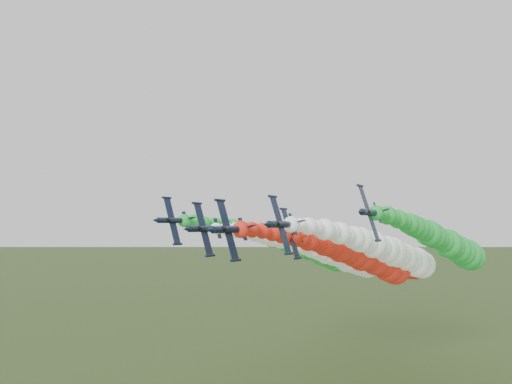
% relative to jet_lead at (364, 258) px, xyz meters
% --- Properties ---
extents(jet_lead, '(14.89, 85.91, 21.31)m').
position_rel_jet_lead_xyz_m(jet_lead, '(0.00, 0.00, 0.00)').
color(jet_lead, '#101A32').
rests_on(jet_lead, ground).
extents(jet_inner_left, '(14.22, 85.24, 20.64)m').
position_rel_jet_lead_xyz_m(jet_inner_left, '(-10.67, 5.90, 0.41)').
color(jet_inner_left, '#101A32').
rests_on(jet_inner_left, ground).
extents(jet_inner_right, '(14.43, 85.45, 20.85)m').
position_rel_jet_lead_xyz_m(jet_inner_right, '(5.55, 6.16, 1.20)').
color(jet_inner_right, '#101A32').
rests_on(jet_inner_right, ground).
extents(jet_outer_left, '(15.09, 86.11, 21.51)m').
position_rel_jet_lead_xyz_m(jet_outer_left, '(-22.72, 15.25, 1.45)').
color(jet_outer_left, '#101A32').
rests_on(jet_outer_left, ground).
extents(jet_outer_right, '(14.53, 85.55, 20.95)m').
position_rel_jet_lead_xyz_m(jet_outer_right, '(18.07, 17.28, 3.18)').
color(jet_outer_right, '#101A32').
rests_on(jet_outer_right, ground).
extents(jet_trail, '(14.52, 85.54, 20.94)m').
position_rel_jet_lead_xyz_m(jet_trail, '(1.40, 21.41, -0.93)').
color(jet_trail, '#101A32').
rests_on(jet_trail, ground).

